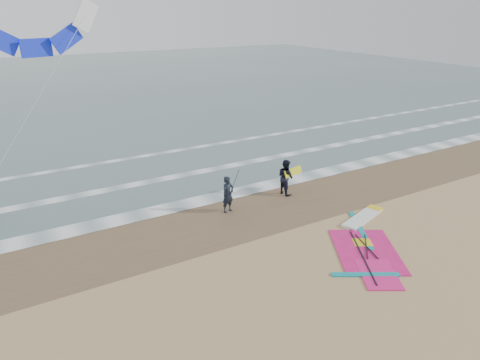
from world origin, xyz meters
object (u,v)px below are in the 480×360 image
windsurf_rig (367,241)px  surf_kite (33,32)px  person_walking (286,177)px  person_standing (228,194)px

windsurf_rig → surf_kite: size_ratio=0.69×
windsurf_rig → surf_kite: (-10.05, 14.52, 7.91)m
surf_kite → windsurf_rig: bearing=-55.3°
windsurf_rig → person_walking: bearing=90.4°
person_walking → surf_kite: bearing=44.1°
windsurf_rig → person_walking: (-0.04, 5.82, 0.91)m
person_walking → person_standing: bearing=91.1°
windsurf_rig → surf_kite: 19.35m
person_standing → surf_kite: bearing=110.6°
windsurf_rig → person_walking: person_walking is taller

